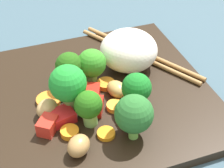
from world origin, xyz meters
The scene contains 23 objects.
ground_plane centered at (0.00, 0.00, -1.00)cm, with size 110.00×110.00×2.00cm, color #39525F.
square_plate centered at (0.00, 0.00, 0.68)cm, with size 28.47×28.47×1.36cm, color black.
rice_mound centered at (4.39, -5.20, 4.17)cm, with size 7.96×8.15×5.61cm, color white.
broccoli_floret_0 centered at (2.29, 3.72, 4.68)cm, with size 3.66×3.66×5.35cm.
broccoli_floret_1 centered at (-5.30, 3.01, 4.17)cm, with size 3.35×3.35×4.81cm.
broccoli_floret_2 centered at (-8.52, -1.43, 4.64)cm, with size 4.47×4.47×5.64cm.
broccoli_floret_3 centered at (-2.37, 4.72, 5.45)cm, with size 4.56×4.56×6.86cm.
broccoli_floret_4 centered at (-4.08, -3.34, 4.37)cm, with size 3.73×3.73×5.02cm.
broccoli_floret_5 centered at (2.17, 0.73, 4.43)cm, with size 3.85×3.85×5.30cm.
carrot_slice_0 centered at (-6.38, 5.63, 1.73)cm, with size 2.18×2.18×0.74cm, color orange.
carrot_slice_1 centered at (-0.32, 7.10, 1.64)cm, with size 3.17×3.17×0.56cm, color orange.
carrot_slice_2 centered at (-7.72, 1.60, 1.62)cm, with size 2.14×2.14×0.51cm, color orange.
carrot_slice_3 centered at (0.95, -0.86, 1.72)cm, with size 2.44×2.44×0.71cm, color orange.
carrot_slice_4 centered at (-3.60, -0.73, 1.68)cm, with size 2.15×2.15×0.64cm, color orange.
pepper_chunk_0 centered at (-0.93, 2.10, 2.29)cm, with size 3.04×2.41×1.86cm, color red.
pepper_chunk_1 centered at (-3.87, 6.04, 2.06)cm, with size 2.88×2.47×1.39cm, color red.
pepper_chunk_2 centered at (-5.96, -1.60, 1.98)cm, with size 2.48×2.23×1.23cm, color red.
pepper_chunk_3 centered at (-3.27, 2.06, 2.17)cm, with size 2.60×2.49×1.61cm, color red.
pepper_chunk_4 centered at (-5.10, 7.94, 2.27)cm, with size 2.49×1.87×1.81cm, color red.
chicken_piece_0 centered at (-2.30, 7.58, 2.40)cm, with size 2.96×2.38×2.07cm, color tan.
chicken_piece_1 centered at (-1.22, -1.74, 2.33)cm, with size 3.16×2.33×1.93cm, color tan.
chicken_piece_2 centered at (-9.37, 5.18, 2.49)cm, with size 2.97×2.33×2.26cm, color #B2834A.
chopstick_pair centered at (6.53, -7.74, 1.68)cm, with size 18.96×13.58×0.63cm.
Camera 1 is at (-35.58, 9.23, 32.72)cm, focal length 57.99 mm.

